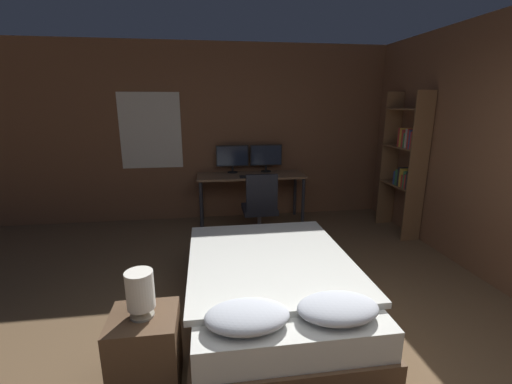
% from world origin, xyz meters
% --- Properties ---
extents(wall_back, '(12.00, 0.08, 2.70)m').
position_xyz_m(wall_back, '(-0.02, 4.17, 1.35)').
color(wall_back, brown).
rests_on(wall_back, ground_plane).
extents(bed, '(1.41, 2.00, 0.58)m').
position_xyz_m(bed, '(-0.21, 1.35, 0.25)').
color(bed, brown).
rests_on(bed, ground_plane).
extents(nightstand, '(0.43, 0.40, 0.53)m').
position_xyz_m(nightstand, '(-1.16, 0.70, 0.26)').
color(nightstand, brown).
rests_on(nightstand, ground_plane).
extents(bedside_lamp, '(0.17, 0.17, 0.30)m').
position_xyz_m(bedside_lamp, '(-1.16, 0.70, 0.70)').
color(bedside_lamp, gray).
rests_on(bedside_lamp, nightstand).
extents(desk, '(1.63, 0.59, 0.76)m').
position_xyz_m(desk, '(-0.06, 3.81, 0.67)').
color(desk, '#846042').
rests_on(desk, ground_plane).
extents(monitor_left, '(0.50, 0.16, 0.43)m').
position_xyz_m(monitor_left, '(-0.33, 4.00, 1.00)').
color(monitor_left, black).
rests_on(monitor_left, desk).
extents(monitor_right, '(0.50, 0.16, 0.43)m').
position_xyz_m(monitor_right, '(0.21, 4.00, 1.00)').
color(monitor_right, black).
rests_on(monitor_right, desk).
extents(keyboard, '(0.38, 0.13, 0.02)m').
position_xyz_m(keyboard, '(-0.06, 3.62, 0.77)').
color(keyboard, black).
rests_on(keyboard, desk).
extents(computer_mouse, '(0.07, 0.05, 0.04)m').
position_xyz_m(computer_mouse, '(0.22, 3.62, 0.78)').
color(computer_mouse, black).
rests_on(computer_mouse, desk).
extents(office_chair, '(0.52, 0.52, 0.95)m').
position_xyz_m(office_chair, '(-0.04, 3.05, 0.37)').
color(office_chair, black).
rests_on(office_chair, ground_plane).
extents(bookshelf, '(0.26, 0.73, 1.98)m').
position_xyz_m(bookshelf, '(1.99, 3.03, 1.08)').
color(bookshelf, brown).
rests_on(bookshelf, ground_plane).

